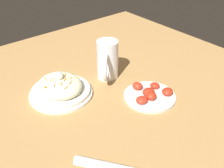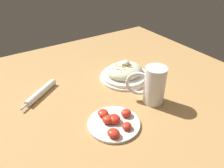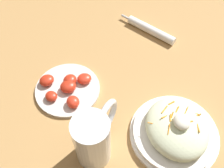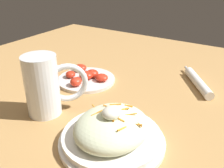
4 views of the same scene
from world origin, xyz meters
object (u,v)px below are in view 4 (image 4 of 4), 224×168
Objects in this scene: salad_plate at (112,132)px; napkin_roll at (198,82)px; beer_mug at (45,88)px; tomato_plate at (86,78)px.

napkin_roll is at bearing -12.06° from salad_plate.
salad_plate is 0.22m from beer_mug.
napkin_roll is (0.38, -0.30, -0.06)m from beer_mug.
salad_plate is 1.48× the size of beer_mug.
salad_plate is 1.23× the size of tomato_plate.
salad_plate reaches higher than tomato_plate.
beer_mug reaches higher than salad_plate.
salad_plate is at bearing -132.24° from tomato_plate.
tomato_plate is (-0.16, 0.33, -0.00)m from napkin_roll.
beer_mug is 0.22m from tomato_plate.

